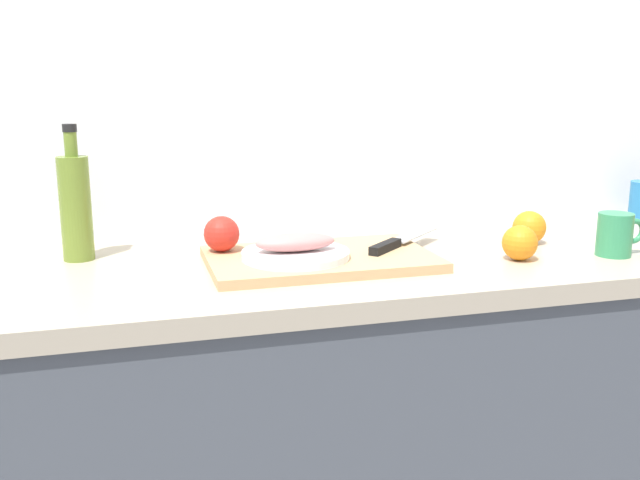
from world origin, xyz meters
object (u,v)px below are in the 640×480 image
(orange_0, at_px, (520,243))
(olive_oil_bottle, at_px, (75,205))
(white_plate, at_px, (296,254))
(coffee_mug_1, at_px, (616,234))
(chef_knife, at_px, (397,242))
(cutting_board, at_px, (320,259))
(fish_fillet, at_px, (295,242))

(orange_0, bearing_deg, olive_oil_bottle, 163.95)
(white_plate, distance_m, coffee_mug_1, 0.69)
(white_plate, xyz_separation_m, chef_knife, (0.24, 0.04, 0.00))
(cutting_board, relative_size, fish_fillet, 2.81)
(orange_0, bearing_deg, fish_fillet, 172.01)
(white_plate, distance_m, orange_0, 0.47)
(cutting_board, bearing_deg, fish_fillet, -161.96)
(chef_knife, bearing_deg, coffee_mug_1, -58.28)
(white_plate, bearing_deg, chef_knife, 10.72)
(orange_0, bearing_deg, white_plate, 172.01)
(cutting_board, xyz_separation_m, white_plate, (-0.06, -0.02, 0.02))
(cutting_board, height_order, coffee_mug_1, coffee_mug_1)
(white_plate, distance_m, olive_oil_bottle, 0.47)
(fish_fillet, bearing_deg, olive_oil_bottle, 155.74)
(chef_knife, xyz_separation_m, orange_0, (0.23, -0.11, 0.01))
(fish_fillet, height_order, orange_0, orange_0)
(olive_oil_bottle, bearing_deg, fish_fillet, -24.26)
(white_plate, relative_size, coffee_mug_1, 1.91)
(cutting_board, height_order, chef_knife, chef_knife)
(white_plate, relative_size, orange_0, 2.93)
(cutting_board, relative_size, coffee_mug_1, 4.04)
(white_plate, xyz_separation_m, olive_oil_bottle, (-0.42, 0.19, 0.09))
(olive_oil_bottle, bearing_deg, orange_0, -16.05)
(white_plate, height_order, chef_knife, chef_knife)
(fish_fillet, bearing_deg, coffee_mug_1, -7.15)
(coffee_mug_1, distance_m, orange_0, 0.22)
(white_plate, xyz_separation_m, coffee_mug_1, (0.69, -0.09, 0.02))
(white_plate, bearing_deg, olive_oil_bottle, 155.74)
(coffee_mug_1, bearing_deg, chef_knife, 163.87)
(coffee_mug_1, relative_size, orange_0, 1.53)
(fish_fillet, distance_m, orange_0, 0.47)
(white_plate, distance_m, chef_knife, 0.24)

